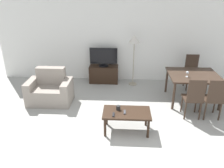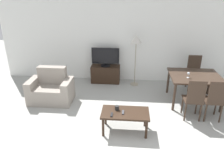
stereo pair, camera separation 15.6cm
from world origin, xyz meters
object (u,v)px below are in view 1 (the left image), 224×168
(dining_chair_near_right, at_px, (214,97))
(cup_white_near, at_px, (118,108))
(dining_chair_far, at_px, (192,70))
(remote_secondary, at_px, (125,112))
(tv_stand, at_px, (104,74))
(wine_glass_left, at_px, (187,73))
(remote_primary, at_px, (113,115))
(dining_chair_near, at_px, (194,97))
(dining_table, at_px, (193,77))
(tv, at_px, (104,57))
(coffee_table, at_px, (127,114))
(armchair, at_px, (50,91))
(floor_lamp, at_px, (134,42))

(dining_chair_near_right, bearing_deg, cup_white_near, -166.46)
(dining_chair_far, relative_size, remote_secondary, 6.48)
(tv_stand, height_order, wine_glass_left, wine_glass_left)
(remote_primary, bearing_deg, dining_chair_near, 22.34)
(remote_secondary, bearing_deg, tv_stand, 104.10)
(dining_table, bearing_deg, dining_chair_near_right, -75.95)
(dining_chair_far, distance_m, dining_chair_near_right, 1.71)
(dining_table, height_order, dining_chair_far, dining_chair_far)
(dining_table, xyz_separation_m, dining_chair_far, (0.21, 0.86, -0.12))
(tv_stand, height_order, tv, tv)
(coffee_table, distance_m, cup_white_near, 0.21)
(remote_primary, xyz_separation_m, cup_white_near, (0.09, 0.21, 0.04))
(armchair, relative_size, tv, 1.31)
(dining_table, bearing_deg, dining_chair_near, -104.05)
(dining_table, distance_m, dining_chair_far, 0.89)
(armchair, bearing_deg, coffee_table, -30.67)
(floor_lamp, bearing_deg, dining_chair_far, -3.89)
(tv_stand, height_order, remote_primary, tv_stand)
(remote_secondary, relative_size, wine_glass_left, 1.03)
(dining_table, xyz_separation_m, dining_chair_near_right, (0.21, -0.86, -0.12))
(dining_chair_near, distance_m, remote_secondary, 1.63)
(tv_stand, distance_m, wine_glass_left, 2.57)
(wine_glass_left, bearing_deg, dining_table, 39.04)
(armchair, xyz_separation_m, dining_table, (3.62, 0.28, 0.34))
(coffee_table, relative_size, dining_chair_near_right, 0.98)
(tv, distance_m, dining_table, 2.62)
(dining_chair_near_right, relative_size, wine_glass_left, 6.66)
(dining_table, distance_m, remote_primary, 2.50)
(armchair, xyz_separation_m, tv, (1.25, 1.39, 0.50))
(floor_lamp, bearing_deg, coffee_table, -95.02)
(dining_chair_far, relative_size, cup_white_near, 10.48)
(dining_chair_near_right, bearing_deg, dining_table, 104.05)
(floor_lamp, height_order, remote_primary, floor_lamp)
(dining_chair_near_right, distance_m, remote_primary, 2.27)
(tv, relative_size, cup_white_near, 8.98)
(remote_secondary, bearing_deg, wine_glass_left, 40.37)
(dining_chair_near, bearing_deg, tv_stand, 137.62)
(tv_stand, xyz_separation_m, remote_primary, (0.43, -2.68, 0.19))
(dining_chair_near, height_order, dining_chair_near_right, same)
(tv_stand, height_order, dining_chair_near, dining_chair_near)
(remote_primary, bearing_deg, dining_chair_near_right, 18.22)
(dining_table, bearing_deg, dining_chair_far, 75.95)
(tv_stand, relative_size, floor_lamp, 0.58)
(dining_chair_near_right, bearing_deg, dining_chair_near, 180.00)
(armchair, xyz_separation_m, tv_stand, (1.25, 1.39, -0.05))
(dining_chair_far, height_order, floor_lamp, floor_lamp)
(coffee_table, distance_m, dining_chair_far, 2.97)
(dining_chair_near, bearing_deg, remote_secondary, -158.30)
(tv_stand, height_order, cup_white_near, cup_white_near)
(remote_primary, distance_m, cup_white_near, 0.23)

